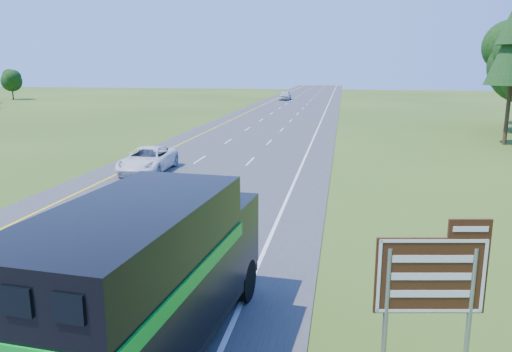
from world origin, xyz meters
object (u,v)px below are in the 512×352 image
object	(u,v)px
white_suv	(148,160)
exit_sign	(432,283)
horse_truck	(149,278)
far_car	(285,95)

from	to	relation	value
white_suv	exit_sign	size ratio (longest dim) A/B	1.50
horse_truck	white_suv	xyz separation A→B (m)	(-7.99, 19.64, -1.28)
horse_truck	white_suv	size ratio (longest dim) A/B	1.59
far_car	exit_sign	world-z (taller)	exit_sign
horse_truck	far_car	world-z (taller)	horse_truck
exit_sign	horse_truck	bearing A→B (deg)	170.75
white_suv	far_car	bearing A→B (deg)	87.45
exit_sign	far_car	bearing A→B (deg)	88.58
horse_truck	far_car	bearing A→B (deg)	99.45
white_suv	exit_sign	world-z (taller)	exit_sign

